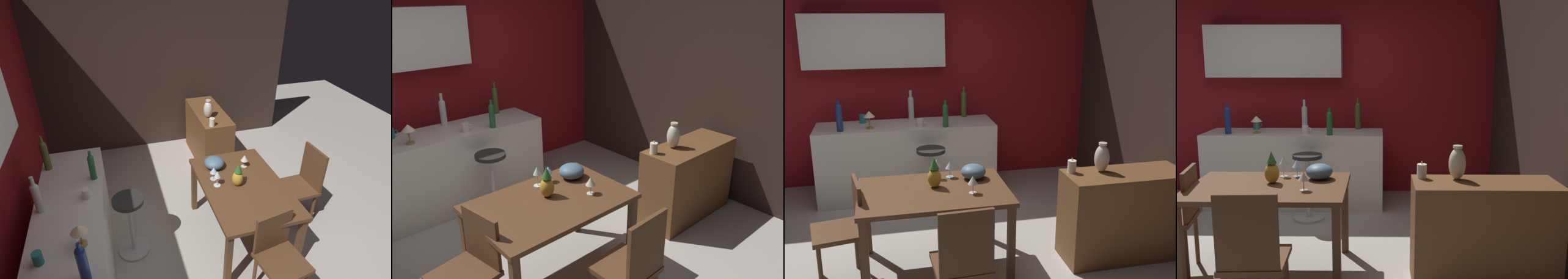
{
  "view_description": "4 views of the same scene",
  "coord_description": "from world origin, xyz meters",
  "views": [
    {
      "loc": [
        -2.3,
        1.0,
        2.84
      ],
      "look_at": [
        0.89,
        0.08,
        0.92
      ],
      "focal_mm": 29.28,
      "sensor_mm": 36.0,
      "label": 1
    },
    {
      "loc": [
        -1.51,
        -2.52,
        2.34
      ],
      "look_at": [
        0.86,
        0.14,
        0.97
      ],
      "focal_mm": 36.14,
      "sensor_mm": 36.0,
      "label": 2
    },
    {
      "loc": [
        -0.26,
        -3.79,
        2.22
      ],
      "look_at": [
        0.61,
        0.13,
        1.06
      ],
      "focal_mm": 41.53,
      "sensor_mm": 36.0,
      "label": 3
    },
    {
      "loc": [
        1.02,
        -3.53,
        1.71
      ],
      "look_at": [
        0.96,
        0.22,
        1.04
      ],
      "focal_mm": 39.3,
      "sensor_mm": 36.0,
      "label": 4
    }
  ],
  "objects": [
    {
      "name": "wine_bottle_clear",
      "position": [
        0.1,
        1.72,
        1.06
      ],
      "size": [
        0.07,
        0.07,
        0.37
      ],
      "color": "silver",
      "rests_on": "kitchen_counter"
    },
    {
      "name": "wine_bottle_green",
      "position": [
        0.46,
        1.27,
        1.05
      ],
      "size": [
        0.07,
        0.07,
        0.32
      ],
      "color": "#1E592D",
      "rests_on": "kitchen_counter"
    },
    {
      "name": "sideboard_cabinet",
      "position": [
        1.83,
        -0.39,
        0.41
      ],
      "size": [
        1.1,
        0.44,
        0.82
      ],
      "primitive_type": "cube",
      "color": "brown",
      "rests_on": "ground_plane"
    },
    {
      "name": "vase_ceramic_ivory",
      "position": [
        1.63,
        -0.31,
        0.95
      ],
      "size": [
        0.13,
        0.13,
        0.27
      ],
      "color": "beige",
      "rests_on": "sideboard_cabinet"
    },
    {
      "name": "bar_stool",
      "position": [
        0.24,
        0.97,
        0.39
      ],
      "size": [
        0.34,
        0.34,
        0.73
      ],
      "color": "#262323",
      "rests_on": "ground_plane"
    },
    {
      "name": "wine_glass_center",
      "position": [
        0.2,
        0.05,
        0.88
      ],
      "size": [
        0.07,
        0.07,
        0.18
      ],
      "color": "silver",
      "rests_on": "dining_table"
    },
    {
      "name": "counter_lamp",
      "position": [
        -0.4,
        1.37,
        1.05
      ],
      "size": [
        0.13,
        0.13,
        0.21
      ],
      "color": "#A58447",
      "rests_on": "kitchen_counter"
    },
    {
      "name": "wine_bottle_olive",
      "position": [
        0.76,
        1.72,
        1.08
      ],
      "size": [
        0.07,
        0.07,
        0.39
      ],
      "color": "#475623",
      "rests_on": "kitchen_counter"
    },
    {
      "name": "ground_plane",
      "position": [
        0.0,
        0.0,
        0.0
      ],
      "size": [
        9.0,
        9.0,
        0.0
      ],
      "primitive_type": "plane",
      "color": "#B7B2A8"
    },
    {
      "name": "wine_glass_right",
      "position": [
        0.31,
        0.05,
        0.85
      ],
      "size": [
        0.08,
        0.08,
        0.15
      ],
      "color": "silver",
      "rests_on": "dining_table"
    },
    {
      "name": "wall_side_right",
      "position": [
        2.55,
        0.3,
        1.3
      ],
      "size": [
        0.1,
        4.4,
        2.6
      ],
      "primitive_type": "cube",
      "color": "#33231E",
      "rests_on": "ground_plane"
    },
    {
      "name": "dining_table",
      "position": [
        0.13,
        -0.23,
        0.65
      ],
      "size": [
        1.27,
        0.85,
        0.74
      ],
      "color": "#56351E",
      "rests_on": "ground_plane"
    },
    {
      "name": "chair_by_doorway",
      "position": [
        0.23,
        -1.04,
        0.52
      ],
      "size": [
        0.42,
        0.42,
        0.96
      ],
      "color": "#56351E",
      "rests_on": "ground_plane"
    },
    {
      "name": "chair_near_window",
      "position": [
        -0.61,
        -0.26,
        0.5
      ],
      "size": [
        0.46,
        0.46,
        0.88
      ],
      "color": "#56351E",
      "rests_on": "ground_plane"
    },
    {
      "name": "wall_kitchen_back",
      "position": [
        -0.06,
        2.08,
        1.41
      ],
      "size": [
        5.2,
        0.33,
        2.6
      ],
      "color": "maroon",
      "rests_on": "ground_plane"
    },
    {
      "name": "fruit_bowl",
      "position": [
        0.52,
        -0.03,
        0.81
      ],
      "size": [
        0.23,
        0.23,
        0.13
      ],
      "primitive_type": "ellipsoid",
      "color": "slate",
      "rests_on": "dining_table"
    },
    {
      "name": "kitchen_counter",
      "position": [
        0.01,
        1.49,
        0.45
      ],
      "size": [
        2.1,
        0.6,
        0.9
      ],
      "primitive_type": "cube",
      "color": "silver",
      "rests_on": "ground_plane"
    },
    {
      "name": "pillar_candle_tall",
      "position": [
        1.36,
        -0.28,
        0.88
      ],
      "size": [
        0.08,
        0.08,
        0.14
      ],
      "color": "white",
      "rests_on": "sideboard_cabinet"
    },
    {
      "name": "cup_white",
      "position": [
        0.17,
        1.33,
        0.95
      ],
      "size": [
        0.11,
        0.08,
        0.1
      ],
      "color": "white",
      "rests_on": "kitchen_counter"
    },
    {
      "name": "pineapple_centerpiece",
      "position": [
        0.15,
        -0.16,
        0.85
      ],
      "size": [
        0.12,
        0.12,
        0.27
      ],
      "color": "gold",
      "rests_on": "dining_table"
    },
    {
      "name": "wine_glass_left",
      "position": [
        0.44,
        -0.37,
        0.85
      ],
      "size": [
        0.08,
        0.08,
        0.15
      ],
      "color": "silver",
      "rests_on": "dining_table"
    }
  ]
}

